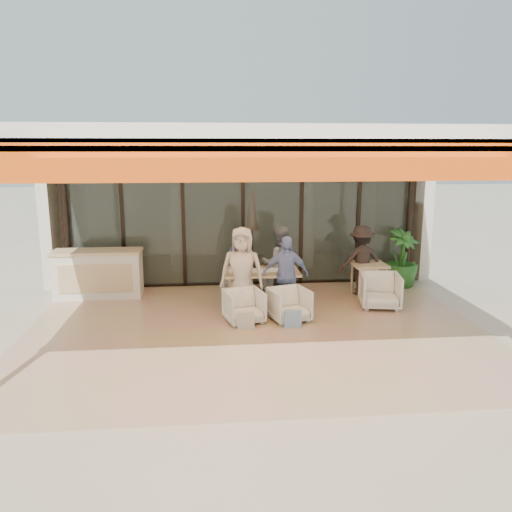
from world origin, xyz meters
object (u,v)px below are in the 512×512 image
at_px(dining_table, 261,273).
at_px(standing_woman, 361,261).
at_px(diner_periwinkle, 285,275).
at_px(diner_navy, 239,265).
at_px(chair_near_left, 244,305).
at_px(side_chair, 380,289).
at_px(side_table, 369,268).
at_px(potted_palm, 402,258).
at_px(host_counter, 98,274).
at_px(chair_near_right, 289,303).
at_px(chair_far_right, 276,279).
at_px(chair_far_left, 238,279).
at_px(diner_cream, 242,271).
at_px(diner_grey, 279,263).

distance_m(dining_table, standing_woman, 2.31).
height_order(dining_table, diner_periwinkle, diner_periwinkle).
bearing_deg(diner_navy, chair_near_left, 77.62).
bearing_deg(diner_periwinkle, side_chair, 3.94).
bearing_deg(side_table, potted_palm, 35.84).
bearing_deg(diner_navy, dining_table, 120.63).
relative_size(host_counter, chair_near_right, 2.69).
height_order(host_counter, potted_palm, potted_palm).
xyz_separation_m(chair_near_left, standing_woman, (2.65, 1.53, 0.43)).
relative_size(chair_far_right, side_table, 0.81).
height_order(chair_far_left, side_chair, side_chair).
relative_size(chair_near_left, diner_cream, 0.40).
bearing_deg(chair_far_left, side_table, 172.49).
height_order(diner_cream, side_table, diner_cream).
bearing_deg(side_chair, diner_navy, 174.05).
distance_m(side_table, potted_palm, 1.23).
relative_size(diner_cream, diner_periwinkle, 1.12).
bearing_deg(dining_table, chair_near_right, -66.00).
bearing_deg(chair_near_left, diner_periwinkle, 16.07).
relative_size(diner_navy, side_chair, 1.92).
xyz_separation_m(host_counter, chair_far_left, (2.98, 0.04, -0.20)).
bearing_deg(chair_far_right, side_table, 157.95).
bearing_deg(chair_near_right, chair_near_left, 164.16).
height_order(chair_far_right, chair_near_right, chair_near_right).
distance_m(diner_navy, diner_cream, 0.91).
distance_m(diner_navy, standing_woman, 2.66).
bearing_deg(diner_navy, chair_far_right, -161.62).
xyz_separation_m(chair_near_right, standing_woman, (1.81, 1.53, 0.42)).
bearing_deg(diner_cream, diner_navy, 101.55).
distance_m(chair_far_left, side_chair, 3.07).
xyz_separation_m(diner_grey, side_chair, (1.94, -0.80, -0.40)).
xyz_separation_m(chair_far_left, side_table, (2.78, -0.55, 0.31)).
bearing_deg(diner_cream, chair_near_left, -78.45).
relative_size(chair_far_right, chair_near_right, 0.88).
distance_m(dining_table, diner_periwinkle, 0.63).
height_order(chair_far_left, standing_woman, standing_woman).
relative_size(chair_far_right, potted_palm, 0.44).
height_order(host_counter, diner_navy, diner_navy).
bearing_deg(potted_palm, side_table, -144.16).
bearing_deg(chair_far_right, chair_near_right, 83.87).
distance_m(host_counter, chair_far_left, 2.99).
distance_m(host_counter, chair_near_right, 4.25).
bearing_deg(potted_palm, chair_near_right, -144.80).
relative_size(dining_table, diner_periwinkle, 0.99).
height_order(chair_far_left, diner_cream, diner_cream).
bearing_deg(diner_navy, potted_palm, 177.67).
bearing_deg(dining_table, side_chair, -8.61).
xyz_separation_m(chair_far_right, chair_near_right, (0.00, -1.90, 0.04)).
bearing_deg(chair_near_left, diner_cream, 75.31).
relative_size(diner_navy, diner_grey, 0.95).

